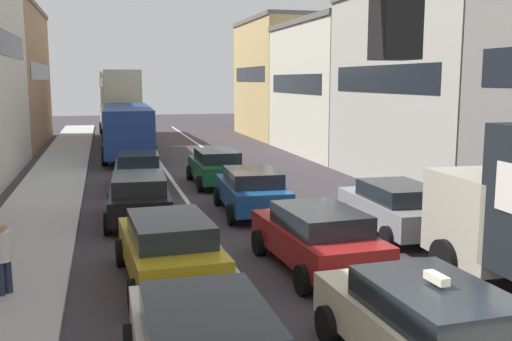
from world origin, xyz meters
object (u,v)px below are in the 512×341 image
at_px(traffic_light_pole, 119,171).
at_px(sedan_left_lane_fourth, 138,169).
at_px(sedan_left_lane_third, 139,196).
at_px(bus_far_queue_secondary, 119,101).
at_px(coupe_centre_lane_fourth, 216,166).
at_px(taxi_centre_lane_front, 428,327).
at_px(sedan_centre_lane_second, 317,236).
at_px(wagon_left_lane_second, 169,247).
at_px(pedestrian_near_kerb, 3,255).
at_px(bus_mid_queue_primary, 128,127).
at_px(hatchback_centre_lane_third, 252,190).
at_px(sedan_right_lane_behind_truck, 396,207).

relative_size(traffic_light_pole, sedan_left_lane_fourth, 1.26).
height_order(sedan_left_lane_third, sedan_left_lane_fourth, same).
bearing_deg(bus_far_queue_secondary, coupe_centre_lane_fourth, -172.84).
bearing_deg(bus_far_queue_secondary, traffic_light_pole, 176.73).
bearing_deg(coupe_centre_lane_fourth, taxi_centre_lane_front, 179.99).
bearing_deg(traffic_light_pole, sedan_centre_lane_second, 61.74).
distance_m(sedan_centre_lane_second, sedan_left_lane_third, 6.90).
relative_size(wagon_left_lane_second, pedestrian_near_kerb, 2.65).
bearing_deg(bus_mid_queue_primary, bus_far_queue_secondary, 1.93).
relative_size(hatchback_centre_lane_third, bus_far_queue_secondary, 0.41).
xyz_separation_m(traffic_light_pole, sedan_right_lane_behind_truck, (7.91, 11.00, -3.02)).
relative_size(sedan_centre_lane_second, bus_far_queue_secondary, 0.42).
distance_m(sedan_centre_lane_second, pedestrian_near_kerb, 6.75).
bearing_deg(sedan_left_lane_third, traffic_light_pole, 178.98).
bearing_deg(coupe_centre_lane_fourth, wagon_left_lane_second, 164.38).
distance_m(sedan_left_lane_fourth, bus_far_queue_secondary, 21.49).
bearing_deg(sedan_left_lane_third, pedestrian_near_kerb, 155.96).
bearing_deg(sedan_centre_lane_second, sedan_right_lane_behind_truck, -56.94).
xyz_separation_m(hatchback_centre_lane_third, sedan_right_lane_behind_truck, (3.34, -3.58, 0.00)).
height_order(sedan_centre_lane_second, sedan_right_lane_behind_truck, same).
bearing_deg(taxi_centre_lane_front, bus_mid_queue_primary, 4.48).
xyz_separation_m(sedan_left_lane_third, bus_mid_queue_primary, (0.32, 15.74, 0.96)).
bearing_deg(bus_mid_queue_primary, taxi_centre_lane_front, -171.91).
bearing_deg(sedan_left_lane_fourth, wagon_left_lane_second, -177.41).
height_order(sedan_left_lane_third, bus_mid_queue_primary, bus_mid_queue_primary).
bearing_deg(coupe_centre_lane_fourth, sedan_left_lane_third, 148.32).
height_order(coupe_centre_lane_fourth, bus_far_queue_secondary, bus_far_queue_secondary).
bearing_deg(hatchback_centre_lane_third, bus_far_queue_secondary, 9.96).
distance_m(sedan_right_lane_behind_truck, bus_far_queue_secondary, 31.27).
distance_m(traffic_light_pole, taxi_centre_lane_front, 6.36).
bearing_deg(pedestrian_near_kerb, coupe_centre_lane_fourth, -77.06).
bearing_deg(traffic_light_pole, sedan_right_lane_behind_truck, 54.30).
bearing_deg(sedan_right_lane_behind_truck, bus_mid_queue_primary, 20.51).
xyz_separation_m(sedan_centre_lane_second, wagon_left_lane_second, (-3.42, -0.02, 0.00)).
xyz_separation_m(coupe_centre_lane_fourth, bus_far_queue_secondary, (-3.35, 21.34, 2.03)).
distance_m(wagon_left_lane_second, sedan_left_lane_fourth, 11.49).
xyz_separation_m(traffic_light_pole, taxi_centre_lane_front, (4.42, 3.44, -3.02)).
bearing_deg(traffic_light_pole, bus_far_queue_secondary, 88.50).
bearing_deg(hatchback_centre_lane_third, wagon_left_lane_second, 153.33).
relative_size(wagon_left_lane_second, sedan_left_lane_third, 1.00).
distance_m(traffic_light_pole, hatchback_centre_lane_third, 15.58).
height_order(sedan_centre_lane_second, pedestrian_near_kerb, pedestrian_near_kerb).
relative_size(coupe_centre_lane_fourth, bus_mid_queue_primary, 0.41).
bearing_deg(taxi_centre_lane_front, wagon_left_lane_second, 29.81).
bearing_deg(traffic_light_pole, sedan_left_lane_third, 86.42).
height_order(sedan_left_lane_fourth, bus_mid_queue_primary, bus_mid_queue_primary).
xyz_separation_m(bus_mid_queue_primary, pedestrian_near_kerb, (-3.35, -21.80, -0.81)).
bearing_deg(hatchback_centre_lane_third, sedan_right_lane_behind_truck, -134.45).
xyz_separation_m(traffic_light_pole, bus_mid_queue_primary, (1.22, 30.14, -2.06)).
bearing_deg(bus_far_queue_secondary, sedan_left_lane_third, 177.84).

